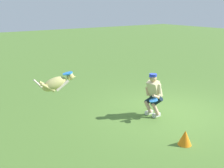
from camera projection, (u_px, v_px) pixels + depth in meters
The scene contains 6 objects.
ground_plane at pixel (173, 113), 8.29m from camera, with size 60.00×60.00×0.00m, color #496E2C.
person at pixel (154, 93), 7.95m from camera, with size 0.56×0.66×1.29m.
dog at pixel (56, 83), 6.14m from camera, with size 0.98×0.36×0.46m.
frisbee_flying at pixel (68, 73), 6.20m from camera, with size 0.23×0.23×0.02m, color #2583EA.
frisbee_held at pixel (154, 100), 7.61m from camera, with size 0.25×0.25×0.02m, color #3283E5.
training_cone at pixel (185, 138), 6.38m from camera, with size 0.33×0.33×0.36m, color orange.
Camera 1 is at (5.96, 5.23, 3.18)m, focal length 43.36 mm.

